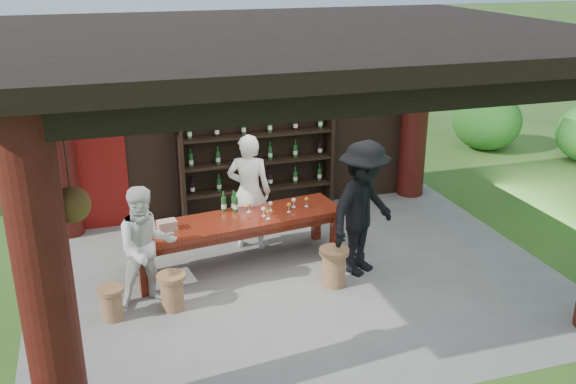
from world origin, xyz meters
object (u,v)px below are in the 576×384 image
object	(u,v)px
host	(249,192)
stool_far_left	(112,302)
guest_woman	(146,247)
guest_man	(363,209)
wine_shelf	(257,149)
tasting_table	(237,226)
napkin_basket	(167,225)
stool_near_right	(334,266)
stool_near_left	(172,291)

from	to	relation	value
host	stool_far_left	bearing A→B (deg)	57.46
guest_woman	host	bearing A→B (deg)	29.33
guest_man	host	bearing A→B (deg)	104.46
guest_woman	wine_shelf	bearing A→B (deg)	41.75
tasting_table	stool_far_left	distance (m)	2.17
guest_man	stool_far_left	bearing A→B (deg)	153.22
guest_woman	guest_man	xyz separation A→B (m)	(3.04, 0.00, 0.17)
wine_shelf	tasting_table	bearing A→B (deg)	-113.61
host	guest_man	size ratio (longest dim) A/B	0.93
guest_woman	napkin_basket	bearing A→B (deg)	53.07
tasting_table	stool_near_right	bearing A→B (deg)	-41.86
stool_far_left	napkin_basket	world-z (taller)	napkin_basket
wine_shelf	tasting_table	size ratio (longest dim) A/B	0.83
stool_near_left	stool_far_left	bearing A→B (deg)	-178.10
host	stool_near_right	bearing A→B (deg)	139.14
stool_near_left	napkin_basket	size ratio (longest dim) A/B	1.92
tasting_table	stool_near_left	size ratio (longest dim) A/B	6.60
stool_far_left	guest_woman	bearing A→B (deg)	26.76
stool_near_left	stool_far_left	distance (m)	0.77
tasting_table	stool_near_right	world-z (taller)	tasting_table
stool_far_left	wine_shelf	bearing A→B (deg)	46.88
tasting_table	guest_woman	world-z (taller)	guest_woman
wine_shelf	tasting_table	xyz separation A→B (m)	(-0.81, -1.85, -0.57)
stool_far_left	napkin_basket	distance (m)	1.37
tasting_table	stool_near_left	xyz separation A→B (m)	(-1.11, -0.99, -0.37)
wine_shelf	stool_near_right	distance (m)	3.03
host	guest_woman	size ratio (longest dim) A/B	1.12
stool_far_left	guest_man	distance (m)	3.63
stool_near_left	stool_far_left	world-z (taller)	stool_near_left
stool_near_right	guest_woman	xyz separation A→B (m)	(-2.51, 0.26, 0.53)
host	guest_man	bearing A→B (deg)	157.42
stool_near_right	napkin_basket	xyz separation A→B (m)	(-2.16, 0.90, 0.53)
stool_near_right	guest_woman	size ratio (longest dim) A/B	0.34
wine_shelf	stool_near_left	bearing A→B (deg)	-124.01
stool_far_left	guest_woman	world-z (taller)	guest_woman
host	guest_man	distance (m)	1.87
guest_woman	guest_man	distance (m)	3.04
host	napkin_basket	world-z (taller)	host
stool_far_left	host	size ratio (longest dim) A/B	0.24
stool_near_right	guest_woman	distance (m)	2.58
stool_near_left	guest_woman	world-z (taller)	guest_woman
tasting_table	host	xyz separation A→B (m)	(0.33, 0.55, 0.29)
stool_near_left	stool_far_left	xyz separation A→B (m)	(-0.77, -0.03, -0.03)
host	wine_shelf	bearing A→B (deg)	-88.24
guest_woman	napkin_basket	size ratio (longest dim) A/B	6.34
napkin_basket	stool_near_right	bearing A→B (deg)	-22.57
wine_shelf	guest_man	distance (m)	2.75
stool_near_left	host	world-z (taller)	host
tasting_table	stool_near_left	world-z (taller)	tasting_table
stool_far_left	napkin_basket	size ratio (longest dim) A/B	1.72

